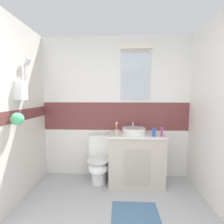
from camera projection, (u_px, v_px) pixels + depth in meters
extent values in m
cube|color=white|center=(115.00, 152.00, 2.94)|extent=(3.20, 0.10, 0.85)
cube|color=brown|center=(115.00, 116.00, 2.87)|extent=(3.20, 0.10, 0.50)
cube|color=white|center=(115.00, 70.00, 2.79)|extent=(3.20, 0.10, 1.15)
cube|color=silver|center=(136.00, 76.00, 2.72)|extent=(0.51, 0.02, 0.81)
cube|color=white|center=(136.00, 47.00, 2.64)|extent=(0.53, 0.10, 0.08)
cube|color=white|center=(21.00, 90.00, 2.11)|extent=(0.10, 0.14, 0.26)
cylinder|color=silver|center=(25.00, 76.00, 2.23)|extent=(0.02, 0.02, 0.40)
cylinder|color=silver|center=(27.00, 62.00, 2.21)|extent=(0.10, 0.07, 0.11)
sphere|color=#59CC8C|center=(17.00, 119.00, 1.96)|extent=(0.16, 0.16, 0.16)
cube|color=beige|center=(136.00, 159.00, 2.63)|extent=(0.89, 0.49, 0.82)
cube|color=white|center=(136.00, 134.00, 2.58)|extent=(0.91, 0.51, 0.03)
cube|color=#B6AD9F|center=(137.00, 168.00, 2.39)|extent=(0.40, 0.01, 0.57)
cylinder|color=silver|center=(138.00, 155.00, 2.36)|extent=(0.02, 0.02, 0.03)
cylinder|color=white|center=(134.00, 131.00, 2.59)|extent=(0.38, 0.38, 0.09)
cylinder|color=#B3B3B8|center=(134.00, 128.00, 2.59)|extent=(0.31, 0.31, 0.01)
cylinder|color=silver|center=(133.00, 126.00, 2.81)|extent=(0.03, 0.03, 0.16)
cylinder|color=silver|center=(133.00, 123.00, 2.69)|extent=(0.02, 0.17, 0.02)
cylinder|color=white|center=(99.00, 177.00, 2.66)|extent=(0.24, 0.24, 0.18)
ellipsoid|color=white|center=(98.00, 167.00, 2.60)|extent=(0.34, 0.42, 0.22)
cylinder|color=white|center=(98.00, 160.00, 2.59)|extent=(0.37, 0.37, 0.02)
cube|color=white|center=(100.00, 146.00, 2.78)|extent=(0.36, 0.17, 0.38)
cylinder|color=silver|center=(100.00, 135.00, 2.76)|extent=(0.04, 0.04, 0.02)
cylinder|color=#B2ADA3|center=(117.00, 133.00, 2.43)|extent=(0.08, 0.08, 0.10)
cylinder|color=#3FB259|center=(116.00, 129.00, 2.44)|extent=(0.02, 0.03, 0.16)
cube|color=white|center=(116.00, 123.00, 2.43)|extent=(0.01, 0.02, 0.03)
cylinder|color=gold|center=(116.00, 129.00, 2.44)|extent=(0.02, 0.02, 0.16)
cube|color=white|center=(116.00, 124.00, 2.43)|extent=(0.01, 0.02, 0.03)
cylinder|color=#D83F4C|center=(117.00, 129.00, 2.41)|extent=(0.03, 0.03, 0.17)
cube|color=white|center=(117.00, 123.00, 2.40)|extent=(0.02, 0.02, 0.03)
cylinder|color=#2659B2|center=(154.00, 132.00, 2.40)|extent=(0.05, 0.05, 0.13)
cylinder|color=#262626|center=(154.00, 127.00, 2.39)|extent=(0.01, 0.01, 0.04)
cylinder|color=#262626|center=(154.00, 126.00, 2.38)|extent=(0.01, 0.02, 0.01)
cylinder|color=#993F99|center=(162.00, 131.00, 2.39)|extent=(0.03, 0.03, 0.15)
cylinder|color=black|center=(162.00, 126.00, 2.38)|extent=(0.02, 0.02, 0.02)
cube|color=#4C7299|center=(135.00, 214.00, 1.95)|extent=(0.59, 0.43, 0.01)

